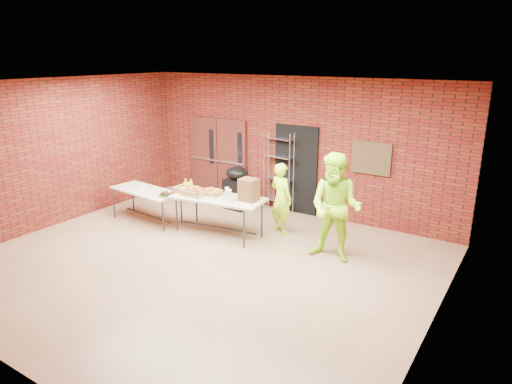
# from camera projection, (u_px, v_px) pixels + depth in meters

# --- Properties ---
(room) EXTENTS (8.08, 7.08, 3.28)m
(room) POSITION_uv_depth(u_px,v_px,m) (197.00, 179.00, 7.88)
(room) COLOR olive
(room) RESTS_ON ground
(double_doors) EXTENTS (1.78, 0.12, 2.10)m
(double_doors) POSITION_uv_depth(u_px,v_px,m) (218.00, 158.00, 11.94)
(double_doors) COLOR #441913
(double_doors) RESTS_ON room
(dark_doorway) EXTENTS (1.10, 0.06, 2.10)m
(dark_doorway) POSITION_uv_depth(u_px,v_px,m) (296.00, 170.00, 10.77)
(dark_doorway) COLOR black
(dark_doorway) RESTS_ON room
(bronze_plaque) EXTENTS (0.85, 0.04, 0.70)m
(bronze_plaque) POSITION_uv_depth(u_px,v_px,m) (371.00, 158.00, 9.68)
(bronze_plaque) COLOR #47381C
(bronze_plaque) RESTS_ON room
(wire_rack) EXTENTS (0.74, 0.34, 1.94)m
(wire_rack) POSITION_uv_depth(u_px,v_px,m) (279.00, 172.00, 10.88)
(wire_rack) COLOR #B4B3BB
(wire_rack) RESTS_ON room
(table_left) EXTENTS (1.82, 0.91, 0.72)m
(table_left) POSITION_uv_depth(u_px,v_px,m) (146.00, 193.00, 10.33)
(table_left) COLOR tan
(table_left) RESTS_ON room
(table_right) EXTENTS (2.06, 1.08, 0.81)m
(table_right) POSITION_uv_depth(u_px,v_px,m) (218.00, 200.00, 9.51)
(table_right) COLOR tan
(table_right) RESTS_ON room
(basket_bananas) EXTENTS (0.48, 0.37, 0.15)m
(basket_bananas) POSITION_uv_depth(u_px,v_px,m) (186.00, 189.00, 9.83)
(basket_bananas) COLOR #A57C42
(basket_bananas) RESTS_ON table_right
(basket_oranges) EXTENTS (0.41, 0.32, 0.13)m
(basket_oranges) POSITION_uv_depth(u_px,v_px,m) (212.00, 192.00, 9.66)
(basket_oranges) COLOR #A57C42
(basket_oranges) RESTS_ON table_right
(basket_apples) EXTENTS (0.50, 0.39, 0.15)m
(basket_apples) POSITION_uv_depth(u_px,v_px,m) (194.00, 192.00, 9.63)
(basket_apples) COLOR #A57C42
(basket_apples) RESTS_ON table_right
(muffin_tray) EXTENTS (0.37, 0.37, 0.09)m
(muffin_tray) POSITION_uv_depth(u_px,v_px,m) (167.00, 194.00, 9.91)
(muffin_tray) COLOR #165115
(muffin_tray) RESTS_ON table_left
(napkin_box) EXTENTS (0.16, 0.11, 0.05)m
(napkin_box) POSITION_uv_depth(u_px,v_px,m) (140.00, 187.00, 10.47)
(napkin_box) COLOR silver
(napkin_box) RESTS_ON table_left
(coffee_dispenser) EXTENTS (0.35, 0.31, 0.46)m
(coffee_dispenser) POSITION_uv_depth(u_px,v_px,m) (249.00, 190.00, 9.23)
(coffee_dispenser) COLOR brown
(coffee_dispenser) RESTS_ON table_right
(cup_stack_front) EXTENTS (0.08, 0.08, 0.25)m
(cup_stack_front) POSITION_uv_depth(u_px,v_px,m) (229.00, 196.00, 9.20)
(cup_stack_front) COLOR silver
(cup_stack_front) RESTS_ON table_right
(cup_stack_mid) EXTENTS (0.09, 0.09, 0.27)m
(cup_stack_mid) POSITION_uv_depth(u_px,v_px,m) (229.00, 196.00, 9.12)
(cup_stack_mid) COLOR silver
(cup_stack_mid) RESTS_ON table_right
(cup_stack_back) EXTENTS (0.09, 0.09, 0.26)m
(cup_stack_back) POSITION_uv_depth(u_px,v_px,m) (227.00, 193.00, 9.32)
(cup_stack_back) COLOR silver
(cup_stack_back) RESTS_ON table_right
(covered_grill) EXTENTS (0.60, 0.51, 1.05)m
(covered_grill) POSITION_uv_depth(u_px,v_px,m) (237.00, 188.00, 11.19)
(covered_grill) COLOR black
(covered_grill) RESTS_ON room
(volunteer_woman) EXTENTS (0.64, 0.51, 1.52)m
(volunteer_woman) POSITION_uv_depth(u_px,v_px,m) (281.00, 198.00, 9.61)
(volunteer_woman) COLOR #AEFF1C
(volunteer_woman) RESTS_ON room
(volunteer_man) EXTENTS (1.01, 0.80, 2.01)m
(volunteer_man) POSITION_uv_depth(u_px,v_px,m) (336.00, 208.00, 8.24)
(volunteer_man) COLOR #AEFF1C
(volunteer_man) RESTS_ON room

